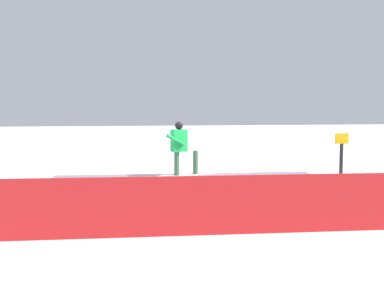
# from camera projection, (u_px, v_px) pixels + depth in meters

# --- Properties ---
(ground_plane) EXTENTS (120.00, 120.00, 0.00)m
(ground_plane) POSITION_uv_depth(u_px,v_px,m) (185.00, 201.00, 11.31)
(ground_plane) COLOR white
(grind_box) EXTENTS (6.98, 1.12, 0.72)m
(grind_box) POSITION_uv_depth(u_px,v_px,m) (185.00, 189.00, 11.29)
(grind_box) COLOR #2C62B8
(grind_box) RESTS_ON ground_plane
(snowboarder) EXTENTS (1.60, 0.78, 1.46)m
(snowboarder) POSITION_uv_depth(u_px,v_px,m) (181.00, 146.00, 11.13)
(snowboarder) COLOR silver
(snowboarder) RESTS_ON grind_box
(safety_fence) EXTENTS (9.72, 0.82, 1.18)m
(safety_fence) POSITION_uv_depth(u_px,v_px,m) (210.00, 205.00, 8.19)
(safety_fence) COLOR red
(safety_fence) RESTS_ON ground_plane
(trail_marker) EXTENTS (0.40, 0.10, 1.82)m
(trail_marker) POSITION_uv_depth(u_px,v_px,m) (341.00, 163.00, 11.84)
(trail_marker) COLOR #262628
(trail_marker) RESTS_ON ground_plane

